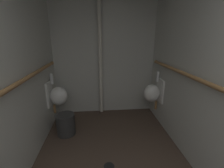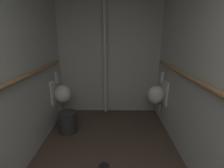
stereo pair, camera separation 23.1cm
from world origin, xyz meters
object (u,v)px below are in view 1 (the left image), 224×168
(floor_drain, at_px, (109,166))
(waste_bin, at_px, (66,124))
(standpipe_back_wall, at_px, (100,51))
(urinal_left_mid, at_px, (57,95))
(urinal_right_mid, at_px, (153,93))

(floor_drain, xyz_separation_m, waste_bin, (-0.68, 0.78, 0.18))
(standpipe_back_wall, xyz_separation_m, waste_bin, (-0.63, -0.73, -1.15))
(standpipe_back_wall, bearing_deg, urinal_left_mid, -152.04)
(urinal_left_mid, bearing_deg, waste_bin, -61.29)
(standpipe_back_wall, xyz_separation_m, floor_drain, (0.05, -1.51, -1.33))
(urinal_right_mid, distance_m, waste_bin, 1.68)
(urinal_right_mid, relative_size, standpipe_back_wall, 0.29)
(urinal_right_mid, bearing_deg, floor_drain, -130.86)
(urinal_right_mid, height_order, standpipe_back_wall, standpipe_back_wall)
(urinal_left_mid, distance_m, waste_bin, 0.54)
(urinal_right_mid, bearing_deg, standpipe_back_wall, 155.40)
(urinal_left_mid, relative_size, waste_bin, 2.06)
(standpipe_back_wall, distance_m, floor_drain, 2.01)
(urinal_left_mid, xyz_separation_m, urinal_right_mid, (1.77, -0.02, 0.00))
(urinal_right_mid, distance_m, floor_drain, 1.53)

